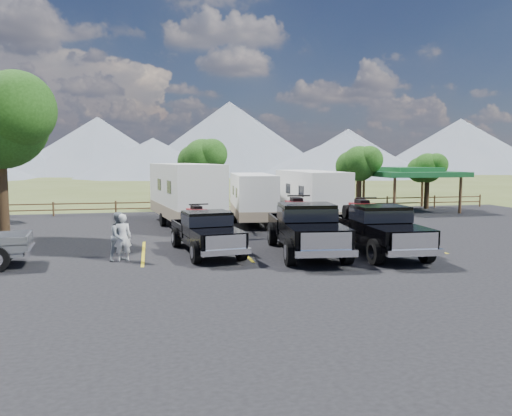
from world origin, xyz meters
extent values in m
plane|color=#495524|center=(0.00, 0.00, 0.00)|extent=(320.00, 320.00, 0.00)
cube|color=black|center=(0.00, 3.00, 0.02)|extent=(44.00, 34.00, 0.04)
cube|color=gold|center=(-6.00, 4.00, 0.04)|extent=(0.12, 5.50, 0.01)
cube|color=gold|center=(-2.00, 4.00, 0.04)|extent=(0.12, 5.50, 0.01)
cube|color=gold|center=(2.00, 4.00, 0.04)|extent=(0.12, 5.50, 0.01)
cube|color=gold|center=(6.00, 4.00, 0.04)|extent=(0.12, 5.50, 0.01)
cylinder|color=black|center=(-12.50, 9.00, 2.24)|extent=(0.48, 0.48, 4.48)
sphere|color=#1C4210|center=(-11.54, 8.20, 6.08)|extent=(3.52, 3.52, 3.52)
cylinder|color=black|center=(9.00, 17.00, 1.40)|extent=(0.39, 0.39, 2.80)
sphere|color=#1C4210|center=(9.00, 17.00, 3.50)|extent=(2.52, 2.52, 2.52)
sphere|color=#1C4210|center=(9.54, 16.55, 3.77)|extent=(1.98, 1.98, 1.98)
sphere|color=#1C4210|center=(8.50, 17.40, 3.32)|extent=(2.16, 2.16, 2.16)
cylinder|color=black|center=(15.00, 18.00, 1.26)|extent=(0.38, 0.38, 2.52)
sphere|color=#1C4210|center=(15.00, 18.00, 3.15)|extent=(2.24, 2.24, 2.24)
sphere|color=#1C4210|center=(15.48, 17.60, 3.39)|extent=(1.76, 1.76, 1.76)
sphere|color=#1C4210|center=(14.55, 18.35, 2.99)|extent=(1.92, 1.92, 1.92)
cylinder|color=black|center=(-2.00, 19.00, 1.54)|extent=(0.41, 0.41, 3.08)
sphere|color=#1C4210|center=(-2.00, 19.00, 3.85)|extent=(2.80, 2.80, 2.80)
sphere|color=#1C4210|center=(-1.40, 18.50, 4.15)|extent=(2.20, 2.20, 2.20)
sphere|color=#1C4210|center=(-2.56, 19.44, 3.65)|extent=(2.40, 2.40, 2.40)
cylinder|color=brown|center=(-12.00, 18.50, 0.50)|extent=(0.12, 0.12, 1.00)
cylinder|color=brown|center=(-8.00, 18.50, 0.50)|extent=(0.12, 0.12, 1.00)
cylinder|color=brown|center=(-4.00, 18.50, 0.50)|extent=(0.12, 0.12, 1.00)
cylinder|color=brown|center=(0.00, 18.50, 0.50)|extent=(0.12, 0.12, 1.00)
cylinder|color=brown|center=(4.00, 18.50, 0.50)|extent=(0.12, 0.12, 1.00)
cylinder|color=brown|center=(8.00, 18.50, 0.50)|extent=(0.12, 0.12, 1.00)
cylinder|color=brown|center=(12.00, 18.50, 0.50)|extent=(0.12, 0.12, 1.00)
cylinder|color=brown|center=(16.00, 18.50, 0.50)|extent=(0.12, 0.12, 1.00)
cylinder|color=brown|center=(20.00, 18.50, 0.50)|extent=(0.12, 0.12, 1.00)
cube|color=brown|center=(2.00, 18.50, 0.45)|extent=(36.00, 0.06, 0.08)
cube|color=brown|center=(2.00, 18.50, 0.85)|extent=(36.00, 0.06, 0.08)
cylinder|color=brown|center=(10.50, 14.50, 1.30)|extent=(0.20, 0.20, 2.60)
cylinder|color=brown|center=(10.50, 19.50, 1.30)|extent=(0.20, 0.20, 2.60)
cylinder|color=brown|center=(15.50, 14.50, 1.30)|extent=(0.20, 0.20, 2.60)
cylinder|color=brown|center=(15.50, 19.50, 1.30)|extent=(0.20, 0.20, 2.60)
cube|color=#195A2B|center=(13.00, 17.00, 2.75)|extent=(6.20, 6.20, 0.35)
cube|color=#195A2B|center=(13.00, 17.00, 3.05)|extent=(3.50, 3.50, 0.35)
cone|color=slate|center=(-18.00, 112.00, 7.00)|extent=(44.00, 44.00, 14.00)
cone|color=slate|center=(14.00, 108.00, 9.00)|extent=(52.00, 52.00, 18.00)
cone|color=slate|center=(48.00, 114.00, 6.00)|extent=(40.00, 40.00, 12.00)
cone|color=slate|center=(80.00, 110.00, 7.50)|extent=(50.00, 50.00, 15.00)
cone|color=slate|center=(-5.00, 87.00, 4.00)|extent=(32.00, 32.00, 8.00)
cone|color=slate|center=(35.00, 84.00, 4.50)|extent=(40.00, 40.00, 9.00)
cube|color=black|center=(-3.50, 3.42, 0.62)|extent=(2.45, 5.48, 0.33)
cube|color=black|center=(-3.24, 1.66, 0.97)|extent=(2.00, 1.91, 0.46)
cube|color=black|center=(-3.48, 3.31, 1.29)|extent=(1.93, 1.68, 0.93)
cube|color=black|center=(-3.48, 3.31, 1.43)|extent=(1.98, 1.74, 0.42)
cube|color=black|center=(-3.74, 5.07, 0.88)|extent=(2.08, 2.46, 0.51)
cube|color=silver|center=(-3.10, 0.72, 0.92)|extent=(1.48, 0.29, 0.51)
cube|color=silver|center=(-3.09, 0.67, 0.57)|extent=(1.82, 0.43, 0.20)
cube|color=silver|center=(-3.90, 6.18, 0.57)|extent=(1.82, 0.41, 0.20)
cylinder|color=black|center=(-4.09, 1.48, 0.46)|extent=(0.40, 0.87, 0.83)
cylinder|color=black|center=(-2.37, 1.73, 0.46)|extent=(0.40, 0.87, 0.83)
cylinder|color=black|center=(-4.62, 5.11, 0.46)|extent=(0.40, 0.87, 0.83)
cylinder|color=black|center=(-2.90, 5.37, 0.46)|extent=(0.40, 0.87, 0.83)
cube|color=maroon|center=(-3.74, 5.07, 1.51)|extent=(0.82, 1.29, 0.32)
cube|color=black|center=(-3.74, 5.07, 1.74)|extent=(0.47, 0.74, 0.17)
cube|color=maroon|center=(-3.66, 4.57, 1.60)|extent=(0.78, 0.43, 0.20)
cylinder|color=black|center=(-3.68, 4.66, 1.92)|extent=(0.83, 0.18, 0.06)
cylinder|color=black|center=(-4.08, 4.51, 1.32)|extent=(0.31, 0.55, 0.52)
cylinder|color=black|center=(-3.25, 4.63, 1.32)|extent=(0.31, 0.55, 0.52)
cylinder|color=black|center=(-4.22, 5.52, 1.32)|extent=(0.31, 0.55, 0.52)
cylinder|color=black|center=(-3.40, 5.64, 1.32)|extent=(0.31, 0.55, 0.52)
cube|color=black|center=(0.41, 2.50, 0.73)|extent=(2.61, 6.44, 0.40)
cube|color=black|center=(0.20, 0.39, 1.14)|extent=(2.29, 2.17, 0.55)
cube|color=black|center=(0.39, 2.36, 1.53)|extent=(2.22, 1.90, 1.10)
cube|color=black|center=(0.39, 2.36, 1.69)|extent=(2.27, 1.97, 0.50)
cube|color=black|center=(0.59, 4.47, 1.04)|extent=(2.35, 2.83, 0.61)
cube|color=silver|center=(0.10, -0.72, 1.09)|extent=(1.76, 0.25, 0.61)
cube|color=silver|center=(0.09, -0.79, 0.67)|extent=(2.17, 0.40, 0.24)
cube|color=silver|center=(0.72, 5.78, 0.67)|extent=(2.16, 0.38, 0.24)
cylinder|color=black|center=(-0.83, 0.43, 0.54)|extent=(0.42, 1.02, 0.99)
cylinder|color=black|center=(1.23, 0.23, 0.54)|extent=(0.42, 1.02, 0.99)
cylinder|color=black|center=(-0.42, 4.76, 0.54)|extent=(0.42, 1.02, 0.99)
cylinder|color=black|center=(1.64, 4.57, 0.54)|extent=(0.42, 1.02, 0.99)
cube|color=maroon|center=(0.59, 4.47, 1.78)|extent=(0.90, 1.50, 0.39)
cube|color=black|center=(0.59, 4.47, 2.05)|extent=(0.52, 0.86, 0.20)
cube|color=maroon|center=(0.54, 3.86, 1.89)|extent=(0.91, 0.47, 0.24)
cylinder|color=black|center=(0.55, 3.97, 2.27)|extent=(0.99, 0.16, 0.07)
cylinder|color=black|center=(0.04, 3.91, 1.56)|extent=(0.34, 0.64, 0.62)
cylinder|color=black|center=(1.03, 3.82, 1.56)|extent=(0.34, 0.64, 0.62)
cylinder|color=black|center=(0.16, 5.12, 1.56)|extent=(0.34, 0.64, 0.62)
cylinder|color=black|center=(1.14, 5.02, 1.56)|extent=(0.34, 0.64, 0.62)
cube|color=black|center=(3.33, 2.00, 0.70)|extent=(2.23, 6.09, 0.38)
cube|color=black|center=(3.23, -0.01, 1.09)|extent=(2.11, 1.99, 0.53)
cube|color=black|center=(3.32, 1.88, 1.46)|extent=(2.06, 1.74, 1.05)
cube|color=black|center=(3.32, 1.88, 1.62)|extent=(2.10, 1.80, 0.47)
cube|color=black|center=(3.42, 3.90, 0.99)|extent=(2.14, 2.62, 0.58)
cube|color=silver|center=(3.17, -1.09, 1.04)|extent=(1.69, 0.17, 0.58)
cube|color=silver|center=(3.17, -1.15, 0.64)|extent=(2.07, 0.29, 0.23)
cube|color=silver|center=(3.48, 5.16, 0.64)|extent=(2.07, 0.27, 0.23)
cylinder|color=black|center=(2.24, -0.03, 0.51)|extent=(0.36, 0.96, 0.95)
cylinder|color=black|center=(4.21, -0.13, 0.51)|extent=(0.36, 0.96, 0.95)
cylinder|color=black|center=(2.44, 4.13, 0.51)|extent=(0.36, 0.96, 0.95)
cylinder|color=black|center=(4.42, 4.04, 0.51)|extent=(0.36, 0.96, 0.95)
cube|color=maroon|center=(3.42, 3.90, 1.70)|extent=(0.80, 1.40, 0.37)
cube|color=black|center=(3.42, 3.90, 1.97)|extent=(0.46, 0.81, 0.19)
cube|color=maroon|center=(3.39, 3.32, 1.81)|extent=(0.86, 0.41, 0.23)
cylinder|color=black|center=(3.40, 3.42, 2.18)|extent=(0.95, 0.11, 0.06)
cylinder|color=black|center=(2.92, 3.34, 1.49)|extent=(0.30, 0.60, 0.59)
cylinder|color=black|center=(3.86, 3.29, 1.49)|extent=(0.30, 0.60, 0.59)
cylinder|color=black|center=(2.98, 4.50, 1.49)|extent=(0.30, 0.60, 0.59)
cylinder|color=black|center=(3.92, 4.45, 1.49)|extent=(0.30, 0.60, 0.59)
cube|color=white|center=(-3.75, 11.88, 2.10)|extent=(3.85, 8.43, 2.92)
cube|color=gray|center=(-3.75, 11.88, 0.96)|extent=(3.88, 8.48, 0.65)
cube|color=black|center=(-4.73, 9.67, 2.39)|extent=(0.18, 0.97, 0.65)
cube|color=black|center=(-2.13, 10.08, 2.39)|extent=(0.18, 0.97, 0.65)
cylinder|color=black|center=(-5.01, 12.01, 0.42)|extent=(0.39, 0.79, 0.76)
cylinder|color=black|center=(-2.60, 12.39, 0.42)|extent=(0.39, 0.79, 0.76)
cube|color=black|center=(-2.96, 6.91, 0.58)|extent=(0.44, 1.95, 0.11)
cube|color=white|center=(0.19, 12.11, 1.74)|extent=(2.74, 6.88, 2.42)
cube|color=gray|center=(0.19, 12.11, 0.80)|extent=(2.76, 6.92, 0.54)
cube|color=black|center=(-1.04, 10.53, 1.98)|extent=(0.09, 0.80, 0.54)
cube|color=black|center=(1.12, 10.34, 1.98)|extent=(0.09, 0.80, 0.54)
cylinder|color=black|center=(-0.79, 12.46, 0.35)|extent=(0.28, 0.64, 0.63)
cylinder|color=black|center=(1.22, 12.28, 0.35)|extent=(0.28, 0.64, 0.63)
cube|color=black|center=(-0.18, 7.96, 0.49)|extent=(0.25, 1.62, 0.09)
cube|color=white|center=(3.39, 10.95, 1.86)|extent=(2.36, 7.19, 2.58)
cube|color=gray|center=(3.39, 10.95, 0.85)|extent=(2.39, 7.23, 0.57)
cube|color=black|center=(2.25, 9.15, 2.11)|extent=(0.03, 0.86, 0.57)
cube|color=black|center=(4.56, 9.17, 2.11)|extent=(0.03, 0.86, 0.57)
cylinder|color=black|center=(2.31, 11.23, 0.37)|extent=(0.25, 0.67, 0.67)
cylinder|color=black|center=(4.46, 11.25, 0.37)|extent=(0.25, 0.67, 0.67)
cube|color=black|center=(3.43, 6.51, 0.52)|extent=(0.13, 1.72, 0.10)
cube|color=silver|center=(-9.93, 2.53, 0.59)|extent=(0.38, 1.91, 0.21)
cylinder|color=black|center=(-11.02, 3.33, 0.48)|extent=(0.90, 0.39, 0.87)
imported|color=white|center=(-6.72, 2.51, 0.93)|extent=(0.67, 0.46, 1.78)
imported|color=gray|center=(-6.81, 2.65, 0.96)|extent=(1.13, 1.10, 1.83)
camera|label=1|loc=(-5.66, -16.48, 3.86)|focal=35.00mm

